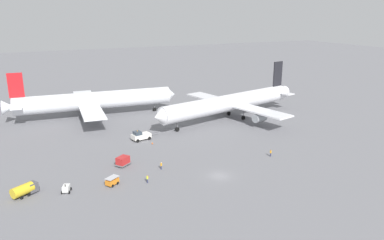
% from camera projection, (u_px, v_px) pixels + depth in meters
% --- Properties ---
extents(ground_plane, '(600.00, 600.00, 0.00)m').
position_uv_depth(ground_plane, '(219.00, 176.00, 79.53)').
color(ground_plane, slate).
extents(airliner_at_gate_left, '(55.76, 42.54, 15.97)m').
position_uv_depth(airliner_at_gate_left, '(94.00, 101.00, 123.12)').
color(airliner_at_gate_left, white).
rests_on(airliner_at_gate_left, ground).
extents(airliner_being_pushed, '(56.42, 42.94, 16.90)m').
position_uv_depth(airliner_being_pushed, '(230.00, 103.00, 120.24)').
color(airliner_being_pushed, silver).
rests_on(airliner_being_pushed, ground).
extents(pushback_tug, '(8.36, 3.74, 2.92)m').
position_uv_depth(pushback_tug, '(141.00, 136.00, 101.54)').
color(pushback_tug, white).
rests_on(pushback_tug, ground).
extents(gse_fuel_bowser_stubby, '(5.17, 4.12, 2.40)m').
position_uv_depth(gse_fuel_bowser_stubby, '(25.00, 189.00, 70.51)').
color(gse_fuel_bowser_stubby, gold).
rests_on(gse_fuel_bowser_stubby, ground).
extents(gse_baggage_cart_trailing, '(3.15, 2.82, 1.71)m').
position_uv_depth(gse_baggage_cart_trailing, '(112.00, 181.00, 75.03)').
color(gse_baggage_cart_trailing, orange).
rests_on(gse_baggage_cart_trailing, ground).
extents(gse_gpu_cart_small, '(2.25, 2.54, 1.90)m').
position_uv_depth(gse_gpu_cart_small, '(66.00, 188.00, 72.10)').
color(gse_gpu_cart_small, silver).
rests_on(gse_gpu_cart_small, ground).
extents(gse_container_dolly_flat, '(3.88, 3.65, 2.15)m').
position_uv_depth(gse_container_dolly_flat, '(123.00, 161.00, 84.45)').
color(gse_container_dolly_flat, slate).
rests_on(gse_container_dolly_flat, ground).
extents(ground_crew_ramp_agent_by_cones, '(0.47, 0.36, 1.71)m').
position_uv_depth(ground_crew_ramp_agent_by_cones, '(147.00, 179.00, 76.00)').
color(ground_crew_ramp_agent_by_cones, '#2D3351').
rests_on(ground_crew_ramp_agent_by_cones, ground).
extents(ground_crew_wing_walker_right, '(0.36, 0.36, 1.74)m').
position_uv_depth(ground_crew_wing_walker_right, '(271.00, 153.00, 89.97)').
color(ground_crew_wing_walker_right, '#2D3351').
rests_on(ground_crew_wing_walker_right, ground).
extents(ground_crew_marshaller_foreground, '(0.36, 0.36, 1.70)m').
position_uv_depth(ground_crew_marshaller_foreground, '(161.00, 166.00, 82.54)').
color(ground_crew_marshaller_foreground, '#2D3351').
rests_on(ground_crew_marshaller_foreground, ground).
extents(traffic_cone_wingtip_port, '(0.44, 0.44, 0.60)m').
position_uv_depth(traffic_cone_wingtip_port, '(152.00, 143.00, 98.61)').
color(traffic_cone_wingtip_port, orange).
rests_on(traffic_cone_wingtip_port, ground).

